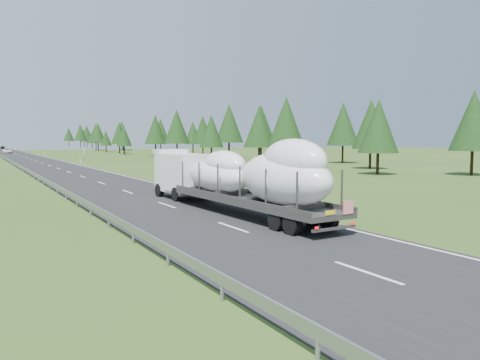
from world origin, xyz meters
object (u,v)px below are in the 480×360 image
highway_sign (84,153)px  distant_van (7,151)px  boat_truck (234,175)px  distant_car_dark (3,147)px

highway_sign → distant_van: (-8.72, 72.27, -1.06)m
highway_sign → distant_van: 72.80m
distant_van → highway_sign: bearing=-86.4°
highway_sign → boat_truck: 67.01m
boat_truck → distant_car_dark: 212.84m
boat_truck → distant_van: size_ratio=3.59×
boat_truck → distant_van: 139.17m
distant_van → distant_car_dark: (2.39, 73.72, -0.00)m
highway_sign → distant_car_dark: size_ratio=0.60×
boat_truck → distant_car_dark: bearing=90.4°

